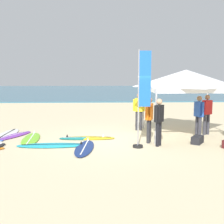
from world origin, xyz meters
TOP-DOWN VIEW (x-y plane):
  - ground_plane at (0.00, 0.00)m, footprint 80.00×80.00m
  - sea at (0.00, 32.71)m, footprint 80.00×36.00m
  - canopy_tent at (3.05, 0.81)m, footprint 3.18×3.18m
  - surfboard_purple at (-4.17, 0.72)m, footprint 1.49×2.15m
  - surfboard_cyan at (-2.24, -0.87)m, footprint 2.54×0.73m
  - surfboard_yellow at (-1.00, 0.25)m, footprint 2.11×0.66m
  - surfboard_lime at (-3.26, 0.16)m, footprint 0.85×2.41m
  - surfboard_white at (-4.49, 1.05)m, footprint 0.73×2.44m
  - surfboard_teal at (-1.19, 0.24)m, footprint 1.95×0.56m
  - surfboard_navy at (-1.06, -1.28)m, footprint 0.78×2.29m
  - person_yellow at (1.25, 1.89)m, footprint 0.54×0.30m
  - person_blue at (3.42, 0.19)m, footprint 0.33×0.52m
  - person_orange at (1.31, -0.47)m, footprint 0.34×0.52m
  - person_red at (4.00, 0.84)m, footprint 0.52×0.33m
  - person_black at (1.57, -0.98)m, footprint 0.39×0.46m
  - banner_flag at (0.92, -1.16)m, footprint 0.60×0.36m
  - gear_bag_near_tent at (3.10, -0.68)m, footprint 0.61×0.67m

SIDE VIEW (x-z plane):
  - ground_plane at x=0.00m, z-range 0.00..0.00m
  - surfboard_cyan at x=-2.24m, z-range -0.06..0.13m
  - surfboard_white at x=-4.49m, z-range -0.06..0.13m
  - surfboard_lime at x=-3.26m, z-range -0.06..0.13m
  - surfboard_navy at x=-1.06m, z-range -0.06..0.13m
  - surfboard_purple at x=-4.17m, z-range -0.06..0.13m
  - surfboard_yellow at x=-1.00m, z-range -0.06..0.13m
  - surfboard_teal at x=-1.19m, z-range -0.06..0.13m
  - sea at x=0.00m, z-range 0.00..0.10m
  - gear_bag_near_tent at x=3.10m, z-range 0.00..0.28m
  - person_yellow at x=1.25m, z-range 0.13..1.84m
  - person_blue at x=3.42m, z-range 0.13..1.84m
  - person_orange at x=1.31m, z-range 0.13..1.84m
  - person_red at x=4.00m, z-range 0.13..1.84m
  - person_black at x=1.57m, z-range 0.13..1.84m
  - banner_flag at x=0.92m, z-range -0.13..3.27m
  - canopy_tent at x=3.05m, z-range 1.01..3.76m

